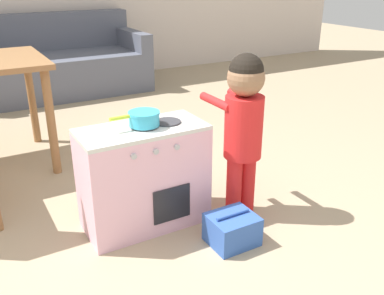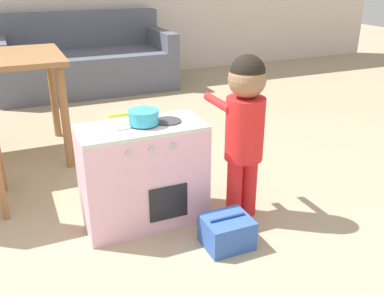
{
  "view_description": "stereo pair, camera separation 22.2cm",
  "coord_description": "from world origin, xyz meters",
  "px_view_note": "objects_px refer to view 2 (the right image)",
  "views": [
    {
      "loc": [
        -0.46,
        -1.06,
        1.27
      ],
      "look_at": [
        0.56,
        0.72,
        0.41
      ],
      "focal_mm": 40.0,
      "sensor_mm": 36.0,
      "label": 1
    },
    {
      "loc": [
        -0.26,
        -1.16,
        1.27
      ],
      "look_at": [
        0.56,
        0.72,
        0.41
      ],
      "focal_mm": 40.0,
      "sensor_mm": 36.0,
      "label": 2
    }
  ],
  "objects_px": {
    "toy_pot": "(143,116)",
    "toy_basket": "(227,232)",
    "child_figure": "(245,118)",
    "play_kitchen": "(143,175)",
    "couch": "(86,63)"
  },
  "relations": [
    {
      "from": "toy_pot",
      "to": "toy_basket",
      "type": "distance_m",
      "value": 0.7
    },
    {
      "from": "child_figure",
      "to": "toy_basket",
      "type": "xyz_separation_m",
      "value": [
        -0.2,
        -0.22,
        -0.49
      ]
    },
    {
      "from": "child_figure",
      "to": "toy_basket",
      "type": "distance_m",
      "value": 0.58
    },
    {
      "from": "toy_basket",
      "to": "play_kitchen",
      "type": "bearing_deg",
      "value": 128.43
    },
    {
      "from": "toy_pot",
      "to": "toy_basket",
      "type": "xyz_separation_m",
      "value": [
        0.29,
        -0.38,
        -0.52
      ]
    },
    {
      "from": "toy_pot",
      "to": "couch",
      "type": "height_order",
      "value": "couch"
    },
    {
      "from": "toy_basket",
      "to": "couch",
      "type": "xyz_separation_m",
      "value": [
        -0.05,
        3.33,
        0.22
      ]
    },
    {
      "from": "play_kitchen",
      "to": "toy_basket",
      "type": "bearing_deg",
      "value": -51.57
    },
    {
      "from": "child_figure",
      "to": "toy_pot",
      "type": "bearing_deg",
      "value": 162.1
    },
    {
      "from": "play_kitchen",
      "to": "toy_pot",
      "type": "distance_m",
      "value": 0.32
    },
    {
      "from": "play_kitchen",
      "to": "child_figure",
      "type": "xyz_separation_m",
      "value": [
        0.5,
        -0.16,
        0.29
      ]
    },
    {
      "from": "toy_pot",
      "to": "child_figure",
      "type": "height_order",
      "value": "child_figure"
    },
    {
      "from": "toy_basket",
      "to": "couch",
      "type": "height_order",
      "value": "couch"
    },
    {
      "from": "toy_pot",
      "to": "toy_basket",
      "type": "bearing_deg",
      "value": -52.87
    },
    {
      "from": "toy_basket",
      "to": "toy_pot",
      "type": "bearing_deg",
      "value": 127.13
    }
  ]
}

